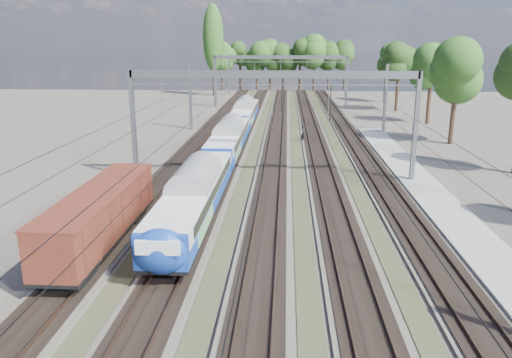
# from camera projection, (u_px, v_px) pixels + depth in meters

# --- Properties ---
(track_bed) EXTENTS (21.00, 130.00, 0.34)m
(track_bed) POSITION_uv_depth(u_px,v_px,m) (276.00, 144.00, 56.20)
(track_bed) COLOR #47423A
(track_bed) RESTS_ON ground
(platform) EXTENTS (3.00, 70.00, 0.30)m
(platform) POSITION_uv_depth(u_px,v_px,m) (457.00, 223.00, 31.42)
(platform) COLOR gray
(platform) RESTS_ON ground
(catenary) EXTENTS (25.65, 130.00, 9.00)m
(catenary) POSITION_uv_depth(u_px,v_px,m) (280.00, 82.00, 61.91)
(catenary) COLOR slate
(catenary) RESTS_ON ground
(tree_belt) EXTENTS (40.65, 100.94, 11.74)m
(tree_belt) POSITION_uv_depth(u_px,v_px,m) (320.00, 61.00, 96.95)
(tree_belt) COLOR black
(tree_belt) RESTS_ON ground
(poplar) EXTENTS (4.40, 4.40, 19.04)m
(poplar) POSITION_uv_depth(u_px,v_px,m) (213.00, 39.00, 104.95)
(poplar) COLOR black
(poplar) RESTS_ON ground
(emu_train) EXTENTS (2.67, 56.58, 3.90)m
(emu_train) POSITION_uv_depth(u_px,v_px,m) (229.00, 135.00, 49.08)
(emu_train) COLOR black
(emu_train) RESTS_ON ground
(freight_boxcar) EXTENTS (2.61, 12.61, 3.25)m
(freight_boxcar) POSITION_uv_depth(u_px,v_px,m) (101.00, 215.00, 27.49)
(freight_boxcar) COLOR black
(freight_boxcar) RESTS_ON ground
(worker) EXTENTS (0.47, 0.70, 1.88)m
(worker) POSITION_uv_depth(u_px,v_px,m) (303.00, 134.00, 57.81)
(worker) COLOR black
(worker) RESTS_ON ground
(signal_near) EXTENTS (0.43, 0.39, 6.30)m
(signal_near) POSITION_uv_depth(u_px,v_px,m) (282.00, 88.00, 80.48)
(signal_near) COLOR black
(signal_near) RESTS_ON ground
(signal_far) EXTENTS (0.38, 0.35, 5.35)m
(signal_far) POSITION_uv_depth(u_px,v_px,m) (330.00, 98.00, 71.66)
(signal_far) COLOR black
(signal_far) RESTS_ON ground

